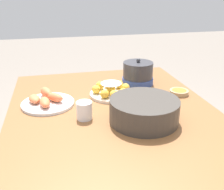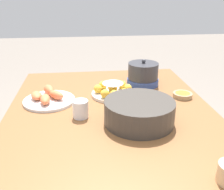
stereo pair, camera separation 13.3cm
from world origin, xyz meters
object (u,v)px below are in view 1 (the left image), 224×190
object	(u,v)px
dining_table	(113,126)
warming_pot	(138,73)
serving_bowl	(144,110)
seafood_platter	(47,101)
sauce_bowl	(179,92)
cup_near	(84,110)
cake_plate	(111,91)

from	to	relation	value
dining_table	warming_pot	bearing A→B (deg)	144.75
serving_bowl	seafood_platter	world-z (taller)	serving_bowl
warming_pot	sauce_bowl	bearing A→B (deg)	38.63
seafood_platter	cup_near	bearing A→B (deg)	40.53
cup_near	sauce_bowl	bearing A→B (deg)	107.27
dining_table	cup_near	distance (m)	0.20
cake_plate	seafood_platter	xyz separation A→B (m)	(0.04, -0.34, -0.01)
serving_bowl	seafood_platter	size ratio (longest dim) A/B	1.16
cake_plate	cup_near	size ratio (longest dim) A/B	2.85
sauce_bowl	cup_near	world-z (taller)	cup_near
dining_table	serving_bowl	world-z (taller)	serving_bowl
sauce_bowl	warming_pot	distance (m)	0.28
serving_bowl	dining_table	bearing A→B (deg)	-142.26
cup_near	warming_pot	world-z (taller)	warming_pot
serving_bowl	sauce_bowl	size ratio (longest dim) A/B	2.99
dining_table	sauce_bowl	size ratio (longest dim) A/B	12.22
cake_plate	serving_bowl	bearing A→B (deg)	13.78
seafood_platter	cup_near	size ratio (longest dim) A/B	3.22
seafood_platter	dining_table	bearing A→B (deg)	66.64
sauce_bowl	warming_pot	world-z (taller)	warming_pot
serving_bowl	warming_pot	bearing A→B (deg)	165.37
dining_table	seafood_platter	bearing A→B (deg)	-113.36
sauce_bowl	warming_pot	size ratio (longest dim) A/B	0.54
cup_near	dining_table	bearing A→B (deg)	112.37
serving_bowl	seafood_platter	xyz separation A→B (m)	(-0.27, -0.42, -0.03)
seafood_platter	serving_bowl	bearing A→B (deg)	56.85
cake_plate	seafood_platter	world-z (taller)	cake_plate
dining_table	sauce_bowl	xyz separation A→B (m)	(-0.11, 0.40, 0.10)
serving_bowl	warming_pot	distance (m)	0.48
sauce_bowl	dining_table	bearing A→B (deg)	-74.67
seafood_platter	warming_pot	world-z (taller)	warming_pot
dining_table	cake_plate	distance (m)	0.21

